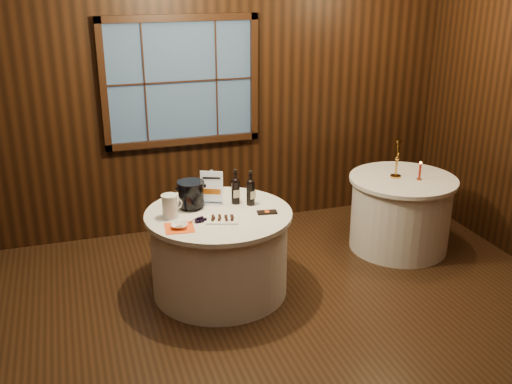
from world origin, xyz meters
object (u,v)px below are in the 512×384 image
object	(u,v)px
glass_pitcher	(170,206)
cracker_bowl	(179,226)
port_bottle_right	(251,190)
chocolate_plate	(223,219)
red_candle	(420,173)
sign_stand	(212,192)
brass_candlestick	(397,164)
grape_bunch	(201,220)
side_table	(400,213)
chocolate_box	(267,212)
port_bottle_left	(236,189)
main_table	(219,252)
ice_bucket	(191,194)

from	to	relation	value
glass_pitcher	cracker_bowl	size ratio (longest dim) A/B	1.52
port_bottle_right	chocolate_plate	bearing A→B (deg)	-158.89
red_candle	cracker_bowl	bearing A→B (deg)	-170.48
sign_stand	brass_candlestick	world-z (taller)	brass_candlestick
red_candle	grape_bunch	bearing A→B (deg)	-171.32
port_bottle_right	chocolate_plate	size ratio (longest dim) A/B	1.03
port_bottle_right	red_candle	distance (m)	1.80
side_table	chocolate_box	size ratio (longest dim) A/B	6.35
port_bottle_left	port_bottle_right	world-z (taller)	port_bottle_left
grape_bunch	red_candle	xyz separation A→B (m)	(2.30, 0.35, 0.06)
grape_bunch	brass_candlestick	world-z (taller)	brass_candlestick
grape_bunch	main_table	bearing A→B (deg)	39.54
port_bottle_right	chocolate_plate	xyz separation A→B (m)	(-0.33, -0.27, -0.12)
main_table	ice_bucket	distance (m)	0.57
glass_pitcher	red_candle	xyz separation A→B (m)	(2.52, 0.18, -0.03)
brass_candlestick	sign_stand	bearing A→B (deg)	-175.97
sign_stand	cracker_bowl	bearing A→B (deg)	-109.05
glass_pitcher	brass_candlestick	xyz separation A→B (m)	(2.34, 0.32, 0.04)
main_table	chocolate_box	world-z (taller)	chocolate_box
ice_bucket	grape_bunch	size ratio (longest dim) A/B	1.41
chocolate_plate	cracker_bowl	size ratio (longest dim) A/B	2.30
grape_bunch	cracker_bowl	size ratio (longest dim) A/B	1.30
port_bottle_left	ice_bucket	size ratio (longest dim) A/B	1.30
glass_pitcher	ice_bucket	bearing A→B (deg)	20.04
port_bottle_left	chocolate_box	xyz separation A→B (m)	(0.19, -0.30, -0.13)
chocolate_plate	brass_candlestick	bearing A→B (deg)	15.21
glass_pitcher	brass_candlestick	size ratio (longest dim) A/B	0.52
glass_pitcher	port_bottle_right	bearing A→B (deg)	-10.07
chocolate_plate	cracker_bowl	distance (m)	0.38
sign_stand	chocolate_box	bearing A→B (deg)	-18.48
chocolate_box	glass_pitcher	world-z (taller)	glass_pitcher
side_table	ice_bucket	xyz separation A→B (m)	(-2.20, -0.13, 0.51)
sign_stand	brass_candlestick	xyz separation A→B (m)	(1.93, 0.14, 0.03)
chocolate_box	cracker_bowl	size ratio (longest dim) A/B	1.28
port_bottle_left	red_candle	size ratio (longest dim) A/B	1.65
main_table	port_bottle_right	distance (m)	0.61
chocolate_box	brass_candlestick	xyz separation A→B (m)	(1.54, 0.48, 0.13)
main_table	sign_stand	distance (m)	0.53
main_table	chocolate_box	size ratio (longest dim) A/B	7.52
sign_stand	grape_bunch	bearing A→B (deg)	-95.03
port_bottle_left	grape_bunch	world-z (taller)	port_bottle_left
side_table	ice_bucket	distance (m)	2.26
side_table	cracker_bowl	bearing A→B (deg)	-167.55
main_table	grape_bunch	world-z (taller)	grape_bunch
port_bottle_right	ice_bucket	world-z (taller)	port_bottle_right
glass_pitcher	cracker_bowl	xyz separation A→B (m)	(0.03, -0.24, -0.08)
side_table	port_bottle_left	xyz separation A→B (m)	(-1.80, -0.15, 0.52)
sign_stand	ice_bucket	distance (m)	0.20
ice_bucket	brass_candlestick	size ratio (longest dim) A/B	0.62
grape_bunch	cracker_bowl	distance (m)	0.20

